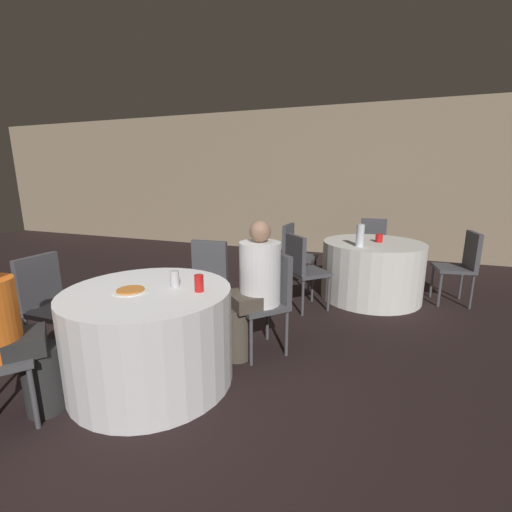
% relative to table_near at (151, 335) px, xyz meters
% --- Properties ---
extents(ground_plane, '(16.00, 16.00, 0.00)m').
position_rel_table_near_xyz_m(ground_plane, '(-0.04, -0.14, -0.36)').
color(ground_plane, black).
extents(wall_back, '(16.00, 0.06, 2.80)m').
position_rel_table_near_xyz_m(wall_back, '(-0.04, 4.93, 1.04)').
color(wall_back, gray).
rests_on(wall_back, ground_plane).
extents(table_near, '(1.21, 1.21, 0.72)m').
position_rel_table_near_xyz_m(table_near, '(0.00, 0.00, 0.00)').
color(table_near, white).
rests_on(table_near, ground_plane).
extents(table_far, '(1.23, 1.23, 0.72)m').
position_rel_table_near_xyz_m(table_far, '(1.49, 2.48, 0.00)').
color(table_far, white).
rests_on(table_far, ground_plane).
extents(chair_near_northeast, '(0.57, 0.57, 0.88)m').
position_rel_table_near_xyz_m(chair_near_northeast, '(0.69, 0.75, 0.17)').
color(chair_near_northeast, '#47474C').
rests_on(chair_near_northeast, ground_plane).
extents(chair_near_north, '(0.43, 0.43, 0.88)m').
position_rel_table_near_xyz_m(chair_near_north, '(-0.07, 1.01, 0.17)').
color(chair_near_north, '#47474C').
rests_on(chair_near_north, ground_plane).
extents(chair_near_west, '(0.41, 0.40, 0.88)m').
position_rel_table_near_xyz_m(chair_near_west, '(-1.02, 0.00, 0.17)').
color(chair_near_west, '#47474C').
rests_on(chair_near_west, ground_plane).
extents(chair_far_east, '(0.46, 0.45, 0.88)m').
position_rel_table_near_xyz_m(chair_far_east, '(2.50, 2.63, 0.17)').
color(chair_far_east, '#47474C').
rests_on(chair_far_east, ground_plane).
extents(chair_far_west, '(0.43, 0.42, 0.88)m').
position_rel_table_near_xyz_m(chair_far_west, '(0.47, 2.54, 0.17)').
color(chair_far_west, '#47474C').
rests_on(chair_far_west, ground_plane).
extents(chair_far_north, '(0.41, 0.42, 0.88)m').
position_rel_table_near_xyz_m(chair_far_north, '(1.46, 3.51, 0.17)').
color(chair_far_north, '#47474C').
rests_on(chair_far_north, ground_plane).
extents(chair_far_southwest, '(0.57, 0.57, 0.88)m').
position_rel_table_near_xyz_m(chair_far_southwest, '(0.75, 1.77, 0.17)').
color(chair_far_southwest, '#47474C').
rests_on(chair_far_southwest, ground_plane).
extents(person_white_shirt, '(0.48, 0.48, 1.17)m').
position_rel_table_near_xyz_m(person_white_shirt, '(0.58, 0.63, 0.24)').
color(person_white_shirt, '#4C4238').
rests_on(person_white_shirt, ground_plane).
extents(person_orange_shirt, '(0.44, 0.46, 1.13)m').
position_rel_table_near_xyz_m(person_orange_shirt, '(-0.54, -0.66, 0.20)').
color(person_orange_shirt, '#282828').
rests_on(person_orange_shirt, ground_plane).
extents(pizza_plate_near, '(0.25, 0.25, 0.02)m').
position_rel_table_near_xyz_m(pizza_plate_near, '(-0.08, -0.08, 0.37)').
color(pizza_plate_near, white).
rests_on(pizza_plate_near, table_near).
extents(soda_can_red, '(0.07, 0.07, 0.12)m').
position_rel_table_near_xyz_m(soda_can_red, '(0.37, 0.09, 0.42)').
color(soda_can_red, red).
rests_on(soda_can_red, table_near).
extents(soda_can_silver, '(0.07, 0.07, 0.12)m').
position_rel_table_near_xyz_m(soda_can_silver, '(0.15, 0.12, 0.42)').
color(soda_can_silver, silver).
rests_on(soda_can_silver, table_near).
extents(bottle_far, '(0.09, 0.09, 0.26)m').
position_rel_table_near_xyz_m(bottle_far, '(1.34, 2.13, 0.49)').
color(bottle_far, silver).
rests_on(bottle_far, table_far).
extents(cup_far, '(0.09, 0.09, 0.10)m').
position_rel_table_near_xyz_m(cup_far, '(1.55, 2.49, 0.41)').
color(cup_far, red).
rests_on(cup_far, table_far).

